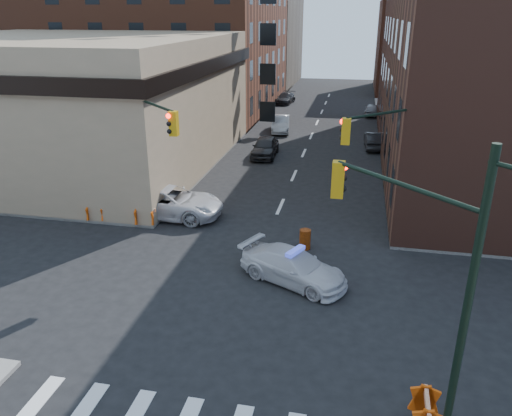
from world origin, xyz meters
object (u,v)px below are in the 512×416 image
at_px(barrel_road, 305,239).
at_px(police_car, 293,267).
at_px(barricade_nw_a, 145,216).
at_px(parked_car_enear, 374,140).
at_px(parked_car_wfar, 281,124).
at_px(parked_car_wnear, 265,147).
at_px(pedestrian_a, 141,188).
at_px(pedestrian_b, 45,200).
at_px(pickup, 169,202).
at_px(barricade_se_a, 426,413).
at_px(barrel_bank, 178,203).

bearing_deg(barrel_road, police_car, -92.36).
xyz_separation_m(barrel_road, barricade_nw_a, (-8.50, 0.90, 0.11)).
xyz_separation_m(police_car, parked_car_enear, (3.63, 23.10, -0.00)).
bearing_deg(barrel_road, parked_car_wfar, 101.62).
bearing_deg(police_car, barricade_nw_a, 89.19).
distance_m(parked_car_wnear, pedestrian_a, 12.87).
bearing_deg(pedestrian_b, barrel_road, -33.80).
distance_m(parked_car_wnear, barrel_road, 16.37).
bearing_deg(barricade_nw_a, police_car, -34.60).
distance_m(parked_car_wnear, barricade_nw_a, 15.16).
bearing_deg(parked_car_enear, pedestrian_b, 42.42).
distance_m(pedestrian_a, pedestrian_b, 5.20).
bearing_deg(barricade_nw_a, pickup, 58.81).
xyz_separation_m(parked_car_enear, barricade_se_a, (0.90, -30.38, -0.07)).
relative_size(parked_car_wfar, barrel_bank, 4.04).
distance_m(pedestrian_b, barrel_road, 14.56).
height_order(barrel_bank, barricade_se_a, barrel_bank).
distance_m(parked_car_enear, pedestrian_b, 25.94).
bearing_deg(pickup, pedestrian_a, 61.86).
height_order(pedestrian_a, barrel_road, pedestrian_a).
bearing_deg(barrel_bank, pedestrian_b, -164.45).
distance_m(parked_car_wnear, parked_car_enear, 9.40).
height_order(parked_car_wnear, parked_car_enear, parked_car_wnear).
xyz_separation_m(police_car, pickup, (-7.67, 5.79, 0.14)).
relative_size(pickup, parked_car_enear, 1.44).
distance_m(police_car, barricade_se_a, 8.57).
bearing_deg(barrel_bank, pedestrian_a, 164.96).
relative_size(pedestrian_a, barrel_road, 1.91).
height_order(pickup, pedestrian_b, pedestrian_b).
bearing_deg(pedestrian_b, barricade_nw_a, -31.92).
bearing_deg(barrel_bank, parked_car_enear, 56.68).
bearing_deg(parked_car_enear, barricade_nw_a, 54.06).
height_order(pedestrian_a, barrel_bank, pedestrian_a).
relative_size(parked_car_wfar, barrel_road, 4.72).
relative_size(police_car, pedestrian_b, 2.94).
xyz_separation_m(pickup, pedestrian_b, (-6.70, -1.36, 0.12)).
bearing_deg(parked_car_wnear, pedestrian_b, -125.27).
bearing_deg(parked_car_enear, pickup, 53.24).
bearing_deg(barrel_road, parked_car_wnear, 107.33).
bearing_deg(barrel_bank, barricade_nw_a, -113.98).
xyz_separation_m(pedestrian_b, barricade_nw_a, (6.00, -0.30, -0.36)).
relative_size(parked_car_wnear, pedestrian_b, 2.80).
bearing_deg(barricade_nw_a, pedestrian_a, 108.89).
height_order(pickup, parked_car_wnear, pickup).
distance_m(parked_car_enear, barricade_se_a, 30.39).
relative_size(parked_car_enear, barrel_road, 4.31).
relative_size(barrel_road, barricade_se_a, 0.78).
relative_size(pickup, barrel_road, 6.22).
bearing_deg(pickup, parked_car_wfar, -5.70).
relative_size(police_car, pedestrian_a, 2.57).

